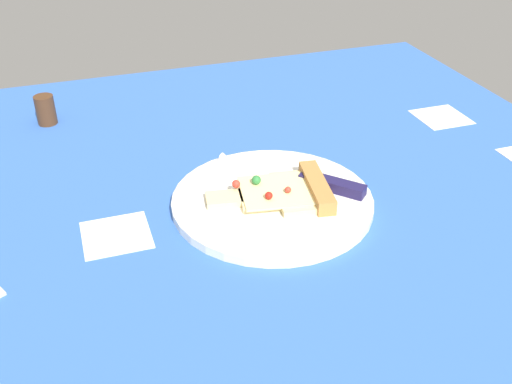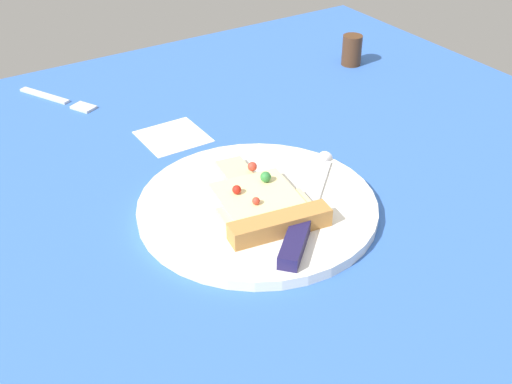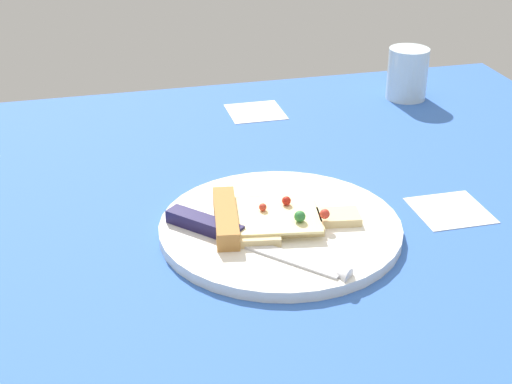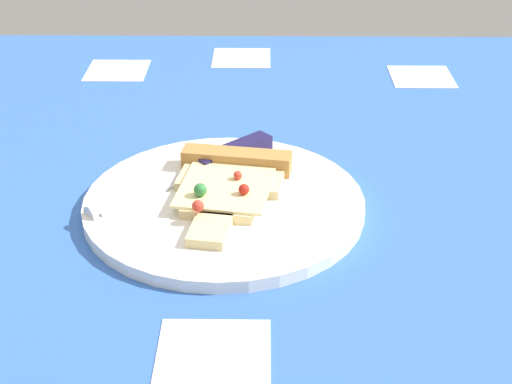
{
  "view_description": "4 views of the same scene",
  "coord_description": "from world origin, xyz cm",
  "px_view_note": "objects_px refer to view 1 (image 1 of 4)",
  "views": [
    {
      "loc": [
        -25.66,
        -70.9,
        48.09
      ],
      "look_at": [
        -2.12,
        -1.16,
        2.03
      ],
      "focal_mm": 42.31,
      "sensor_mm": 36.0,
      "label": 1
    },
    {
      "loc": [
        55.28,
        -37.77,
        46.28
      ],
      "look_at": [
        1.7,
        -3.56,
        4.24
      ],
      "focal_mm": 46.25,
      "sensor_mm": 36.0,
      "label": 2
    },
    {
      "loc": [
        22.28,
        74.47,
        46.48
      ],
      "look_at": [
        2.19,
        -5.53,
        4.23
      ],
      "focal_mm": 53.8,
      "sensor_mm": 36.0,
      "label": 3
    },
    {
      "loc": [
        -67.76,
        -6.39,
        40.8
      ],
      "look_at": [
        -0.06,
        -5.57,
        2.16
      ],
      "focal_mm": 53.29,
      "sensor_mm": 36.0,
      "label": 4
    }
  ],
  "objects_px": {
    "knife": "(304,178)",
    "pepper_shaker": "(46,110)",
    "pizza_slice": "(287,192)",
    "plate": "(269,202)"
  },
  "relations": [
    {
      "from": "pizza_slice",
      "to": "knife",
      "type": "distance_m",
      "value": 0.05
    },
    {
      "from": "plate",
      "to": "pizza_slice",
      "type": "height_order",
      "value": "pizza_slice"
    },
    {
      "from": "plate",
      "to": "pepper_shaker",
      "type": "bearing_deg",
      "value": 126.84
    },
    {
      "from": "plate",
      "to": "knife",
      "type": "relative_size",
      "value": 1.53
    },
    {
      "from": "pizza_slice",
      "to": "plate",
      "type": "bearing_deg",
      "value": 90.27
    },
    {
      "from": "pepper_shaker",
      "to": "pizza_slice",
      "type": "bearing_deg",
      "value": -51.14
    },
    {
      "from": "plate",
      "to": "pizza_slice",
      "type": "distance_m",
      "value": 0.03
    },
    {
      "from": "knife",
      "to": "pepper_shaker",
      "type": "xyz_separation_m",
      "value": [
        -0.36,
        0.36,
        0.01
      ]
    },
    {
      "from": "pepper_shaker",
      "to": "knife",
      "type": "bearing_deg",
      "value": -45.54
    },
    {
      "from": "plate",
      "to": "knife",
      "type": "xyz_separation_m",
      "value": [
        0.06,
        0.03,
        0.01
      ]
    }
  ]
}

